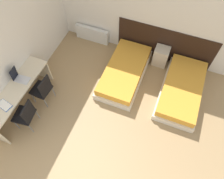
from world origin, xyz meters
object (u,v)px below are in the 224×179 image
object	(u,v)px
bed_near_door	(182,90)
chair_near_notebook	(26,114)
bed_near_window	(125,72)
laptop	(19,77)
nightstand	(161,56)
chair_near_laptop	(43,89)

from	to	relation	value
bed_near_door	chair_near_notebook	bearing A→B (deg)	-145.49
bed_near_window	bed_near_door	bearing A→B (deg)	0.00
laptop	nightstand	bearing A→B (deg)	34.54
bed_near_window	laptop	distance (m)	2.60
nightstand	laptop	world-z (taller)	laptop
bed_near_window	chair_near_laptop	xyz separation A→B (m)	(-1.56, -1.42, 0.33)
bed_near_door	laptop	world-z (taller)	laptop
chair_near_notebook	laptop	size ratio (longest dim) A/B	2.65
laptop	chair_near_notebook	bearing A→B (deg)	-59.10
nightstand	chair_near_notebook	bearing A→B (deg)	-128.41
nightstand	chair_near_laptop	xyz separation A→B (m)	(-2.33, -2.23, 0.24)
bed_near_window	laptop	xyz separation A→B (m)	(-2.03, -1.49, 0.65)
bed_near_window	bed_near_door	size ratio (longest dim) A/B	1.00
nightstand	chair_near_laptop	bearing A→B (deg)	-136.32
bed_near_door	laptop	distance (m)	3.92
bed_near_window	chair_near_notebook	distance (m)	2.66
bed_near_window	bed_near_door	xyz separation A→B (m)	(1.54, 0.00, 0.00)
bed_near_door	nightstand	distance (m)	1.12
chair_near_notebook	bed_near_door	bearing A→B (deg)	27.37
bed_near_door	chair_near_laptop	size ratio (longest dim) A/B	2.12
bed_near_door	laptop	xyz separation A→B (m)	(-3.56, -1.49, 0.65)
bed_near_window	nightstand	size ratio (longest dim) A/B	3.55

